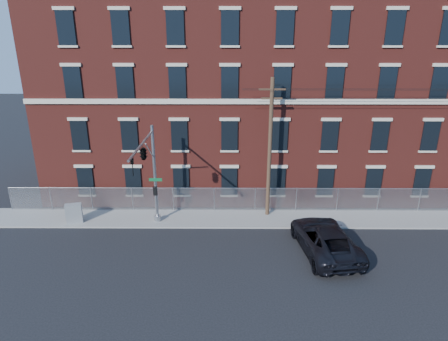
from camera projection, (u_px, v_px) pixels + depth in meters
The scene contains 8 objects.
ground at pixel (243, 256), 23.31m from camera, with size 140.00×140.00×0.00m, color black.
sidewalk at pixel (404, 219), 27.94m from camera, with size 65.00×3.00×0.12m, color #999691.
mill_building at pixel (374, 91), 33.68m from camera, with size 55.30×14.32×16.30m.
chain_link_fence at pixel (399, 199), 28.83m from camera, with size 59.06×0.06×1.85m.
traffic_signal_mast at pixel (147, 161), 23.62m from camera, with size 0.90×6.75×7.00m.
utility_pole_near at pixel (270, 147), 26.82m from camera, with size 1.80×0.28×10.00m.
pickup_truck at pixel (325, 239), 23.52m from camera, with size 2.98×6.47×1.80m, color black.
utility_cabinet at pixel (74, 213), 27.08m from camera, with size 1.10×0.55×1.38m, color gray.
Camera 1 is at (-1.05, -20.28, 12.65)m, focal length 30.65 mm.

